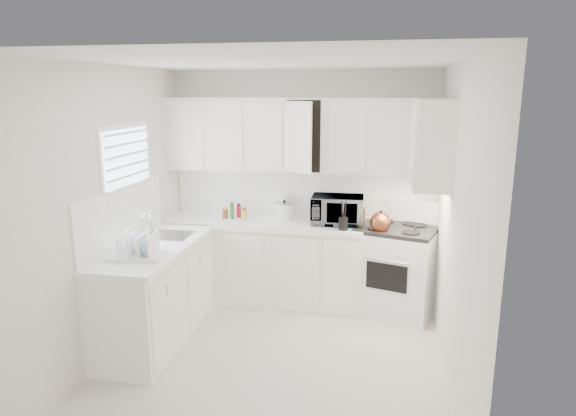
% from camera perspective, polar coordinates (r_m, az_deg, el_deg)
% --- Properties ---
extents(floor, '(3.20, 3.20, 0.00)m').
position_cam_1_polar(floor, '(4.82, -1.61, -16.56)').
color(floor, silver).
rests_on(floor, ground).
extents(ceiling, '(3.20, 3.20, 0.00)m').
position_cam_1_polar(ceiling, '(4.20, -1.84, 16.07)').
color(ceiling, white).
rests_on(ceiling, ground).
extents(wall_back, '(3.00, 0.00, 3.00)m').
position_cam_1_polar(wall_back, '(5.86, 1.63, 2.42)').
color(wall_back, white).
rests_on(wall_back, ground).
extents(wall_front, '(3.00, 0.00, 3.00)m').
position_cam_1_polar(wall_front, '(2.86, -8.67, -9.24)').
color(wall_front, white).
rests_on(wall_front, ground).
extents(wall_left, '(0.00, 3.20, 3.20)m').
position_cam_1_polar(wall_left, '(4.86, -19.25, -0.51)').
color(wall_left, white).
rests_on(wall_left, ground).
extents(wall_right, '(0.00, 3.20, 3.20)m').
position_cam_1_polar(wall_right, '(4.27, 18.36, -2.26)').
color(wall_right, white).
rests_on(wall_right, ground).
extents(window_blinds, '(0.06, 0.96, 1.06)m').
position_cam_1_polar(window_blinds, '(5.11, -17.33, 3.10)').
color(window_blinds, white).
rests_on(window_blinds, wall_left).
extents(lower_cabinets_back, '(2.22, 0.60, 0.90)m').
position_cam_1_polar(lower_cabinets_back, '(5.87, -2.68, -6.17)').
color(lower_cabinets_back, white).
rests_on(lower_cabinets_back, floor).
extents(lower_cabinets_left, '(0.60, 1.60, 0.90)m').
position_cam_1_polar(lower_cabinets_left, '(5.15, -14.49, -9.39)').
color(lower_cabinets_left, white).
rests_on(lower_cabinets_left, floor).
extents(countertop_back, '(2.24, 0.64, 0.05)m').
position_cam_1_polar(countertop_back, '(5.72, -2.75, -1.71)').
color(countertop_back, white).
rests_on(countertop_back, lower_cabinets_back).
extents(countertop_left, '(0.64, 1.62, 0.05)m').
position_cam_1_polar(countertop_left, '(4.99, -14.70, -4.34)').
color(countertop_left, white).
rests_on(countertop_left, lower_cabinets_left).
extents(backsplash_back, '(2.98, 0.02, 0.55)m').
position_cam_1_polar(backsplash_back, '(5.87, 1.61, 1.68)').
color(backsplash_back, white).
rests_on(backsplash_back, wall_back).
extents(backsplash_left, '(0.02, 1.60, 0.55)m').
position_cam_1_polar(backsplash_left, '(5.05, -17.98, -0.83)').
color(backsplash_left, white).
rests_on(backsplash_left, wall_left).
extents(upper_cabinets_back, '(3.00, 0.33, 0.80)m').
position_cam_1_polar(upper_cabinets_back, '(5.67, 1.38, 4.11)').
color(upper_cabinets_back, white).
rests_on(upper_cabinets_back, wall_back).
extents(upper_cabinets_right, '(0.33, 0.90, 0.80)m').
position_cam_1_polar(upper_cabinets_right, '(5.01, 15.47, 2.46)').
color(upper_cabinets_right, white).
rests_on(upper_cabinets_right, wall_right).
extents(sink, '(0.42, 0.38, 0.30)m').
position_cam_1_polar(sink, '(5.25, -13.18, -1.73)').
color(sink, gray).
rests_on(sink, countertop_left).
extents(stove, '(0.95, 0.86, 1.23)m').
position_cam_1_polar(stove, '(5.63, 11.96, -5.53)').
color(stove, white).
rests_on(stove, floor).
extents(tea_kettle, '(0.29, 0.26, 0.25)m').
position_cam_1_polar(tea_kettle, '(5.35, 10.29, -1.41)').
color(tea_kettle, brown).
rests_on(tea_kettle, stove).
extents(frying_pan, '(0.25, 0.42, 0.04)m').
position_cam_1_polar(frying_pan, '(5.70, 13.91, -1.74)').
color(frying_pan, black).
rests_on(frying_pan, stove).
extents(microwave, '(0.57, 0.33, 0.38)m').
position_cam_1_polar(microwave, '(5.58, 5.54, 0.13)').
color(microwave, gray).
rests_on(microwave, countertop_back).
extents(rice_cooker, '(0.28, 0.28, 0.23)m').
position_cam_1_polar(rice_cooker, '(5.74, -0.43, -0.21)').
color(rice_cooker, white).
rests_on(rice_cooker, countertop_back).
extents(paper_towel, '(0.12, 0.12, 0.27)m').
position_cam_1_polar(paper_towel, '(5.86, -0.33, 0.27)').
color(paper_towel, white).
rests_on(paper_towel, countertop_back).
extents(utensil_crock, '(0.13, 0.13, 0.32)m').
position_cam_1_polar(utensil_crock, '(5.34, 6.22, -0.77)').
color(utensil_crock, black).
rests_on(utensil_crock, countertop_back).
extents(dish_rack, '(0.49, 0.39, 0.24)m').
position_cam_1_polar(dish_rack, '(4.65, -16.50, -3.84)').
color(dish_rack, white).
rests_on(dish_rack, countertop_left).
extents(spice_left_0, '(0.06, 0.06, 0.13)m').
position_cam_1_polar(spice_left_0, '(5.94, -6.79, -0.33)').
color(spice_left_0, brown).
rests_on(spice_left_0, countertop_back).
extents(spice_left_1, '(0.06, 0.06, 0.13)m').
position_cam_1_polar(spice_left_1, '(5.83, -6.35, -0.57)').
color(spice_left_1, '#306822').
rests_on(spice_left_1, countertop_back).
extents(spice_left_2, '(0.06, 0.06, 0.13)m').
position_cam_1_polar(spice_left_2, '(5.90, -5.40, -0.40)').
color(spice_left_2, red).
rests_on(spice_left_2, countertop_back).
extents(spice_left_3, '(0.06, 0.06, 0.13)m').
position_cam_1_polar(spice_left_3, '(5.79, -4.93, -0.63)').
color(spice_left_3, gold).
rests_on(spice_left_3, countertop_back).
extents(sauce_right_0, '(0.06, 0.06, 0.19)m').
position_cam_1_polar(sauce_right_0, '(5.72, 7.14, -0.56)').
color(sauce_right_0, red).
rests_on(sauce_right_0, countertop_back).
extents(sauce_right_1, '(0.06, 0.06, 0.19)m').
position_cam_1_polar(sauce_right_1, '(5.66, 7.66, -0.73)').
color(sauce_right_1, gold).
rests_on(sauce_right_1, countertop_back).
extents(sauce_right_2, '(0.06, 0.06, 0.19)m').
position_cam_1_polar(sauce_right_2, '(5.71, 8.24, -0.61)').
color(sauce_right_2, '#503F17').
rests_on(sauce_right_2, countertop_back).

